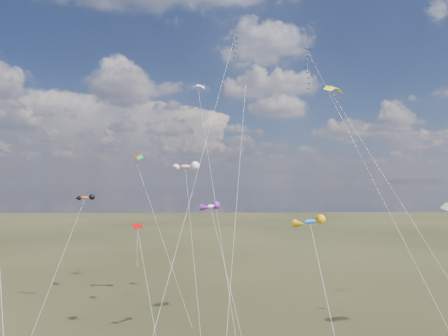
{
  "coord_description": "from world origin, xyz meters",
  "views": [
    {
      "loc": [
        -1.43,
        -27.11,
        17.42
      ],
      "look_at": [
        0.0,
        18.0,
        19.0
      ],
      "focal_mm": 32.0,
      "sensor_mm": 36.0,
      "label": 1
    }
  ],
  "objects": [
    {
      "name": "diamond_black_high",
      "position": [
        11.88,
        23.38,
        30.27
      ],
      "size": [
        10.56,
        19.12,
        35.23
      ],
      "color": "black",
      "rests_on": "ground"
    },
    {
      "name": "diamond_navy_tall",
      "position": [
        1.3,
        30.0,
        34.54
      ],
      "size": [
        10.35,
        27.34,
        40.36
      ],
      "color": "#0C1346",
      "rests_on": "ground"
    },
    {
      "name": "diamond_red_low",
      "position": [
        -9.76,
        18.64,
        9.85
      ],
      "size": [
        4.18,
        6.73,
        12.63
      ],
      "color": "#9F0304",
      "rests_on": "ground"
    },
    {
      "name": "diamond_orange_center",
      "position": [
        1.58,
        14.08,
        20.37
      ],
      "size": [
        4.04,
        17.81,
        29.49
      ],
      "color": "orange",
      "rests_on": "ground"
    },
    {
      "name": "parafoil_yellow",
      "position": [
        12.2,
        16.28,
        27.75
      ],
      "size": [
        11.46,
        16.06,
        28.51
      ],
      "color": "yellow",
      "rests_on": "ground"
    },
    {
      "name": "parafoil_blue_white",
      "position": [
        -3.38,
        33.67,
        31.93
      ],
      "size": [
        5.77,
        19.34,
        32.78
      ],
      "color": "blue",
      "rests_on": "ground"
    },
    {
      "name": "parafoil_tricolor",
      "position": [
        -12.47,
        32.06,
        21.15
      ],
      "size": [
        10.21,
        12.62,
        21.86
      ],
      "color": "#D2CB0F",
      "rests_on": "ground"
    },
    {
      "name": "novelty_orange_black",
      "position": [
        -19.15,
        29.24,
        15.17
      ],
      "size": [
        3.93,
        11.11,
        15.69
      ],
      "color": "orange",
      "rests_on": "ground"
    },
    {
      "name": "novelty_white_purple",
      "position": [
        -1.47,
        16.26,
        14.72
      ],
      "size": [
        4.78,
        10.71,
        15.27
      ],
      "color": "white",
      "rests_on": "ground"
    },
    {
      "name": "novelty_redwhite_stripe",
      "position": [
        -5.19,
        31.05,
        19.63
      ],
      "size": [
        4.32,
        14.5,
        20.4
      ],
      "color": "red",
      "rests_on": "ground"
    },
    {
      "name": "novelty_blue_yellow",
      "position": [
        5.65,
        1.2,
        14.52
      ],
      "size": [
        2.52,
        10.45,
        15.01
      ],
      "color": "blue",
      "rests_on": "ground"
    }
  ]
}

